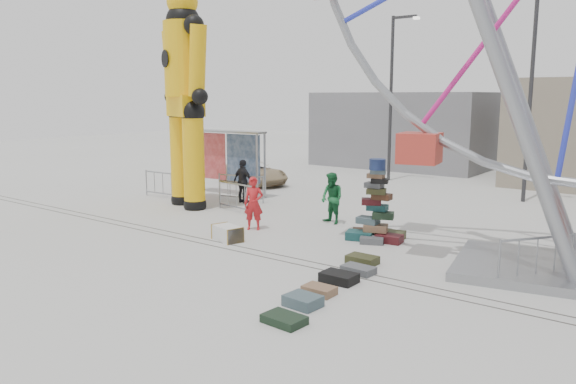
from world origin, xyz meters
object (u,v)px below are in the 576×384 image
Objects in this scene: barricade_wheel_front at (537,260)px; pedestrian_green at (332,198)px; parked_suv at (253,173)px; lamp_post_left at (393,90)px; crash_test_dummy at (185,90)px; pedestrian_red at (254,203)px; barricade_dummy_c at (236,197)px; barricade_dummy_b at (241,188)px; barricade_dummy_a at (163,185)px; lamp_post_right at (534,88)px; banner_scaffold at (226,147)px; pedestrian_black at (243,181)px; suitcase_tower at (376,217)px; steamer_trunk at (227,233)px.

barricade_wheel_front is 1.17× the size of pedestrian_green.
lamp_post_left is at bearing -29.45° from parked_suv.
crash_test_dummy is 5.90m from pedestrian_red.
pedestrian_red is 2.69m from pedestrian_green.
lamp_post_left is 2.02× the size of parked_suv.
pedestrian_green is at bearing 18.12° from barricade_dummy_c.
barricade_dummy_b and barricade_wheel_front have the same top height.
lamp_post_left is at bearing 122.89° from pedestrian_green.
barricade_dummy_c is (4.43, -0.36, 0.00)m from barricade_dummy_a.
lamp_post_right is 2.08× the size of banner_scaffold.
pedestrian_black is at bearing -32.49° from banner_scaffold.
suitcase_tower is at bearing -22.73° from banner_scaffold.
crash_test_dummy is at bearing -155.26° from pedestrian_green.
lamp_post_right is 4.00× the size of barricade_dummy_a.
crash_test_dummy is (-10.15, -8.78, -0.06)m from lamp_post_right.
lamp_post_right is at bearing 31.11° from pedestrian_red.
pedestrian_black is (-1.92, -8.98, -3.62)m from lamp_post_left.
barricade_dummy_a and barricade_dummy_b have the same top height.
barricade_dummy_c is at bearing -155.00° from pedestrian_green.
crash_test_dummy reaches higher than pedestrian_red.
pedestrian_green is at bearing -74.01° from lamp_post_left.
suitcase_tower is at bearing -8.19° from pedestrian_green.
lamp_post_right is 12.10m from barricade_dummy_b.
pedestrian_black is (1.22, 1.80, -3.55)m from crash_test_dummy.
crash_test_dummy is 4.19× the size of barricade_dummy_c.
lamp_post_left is 14.45m from steamer_trunk.
lamp_post_left is at bearing -94.88° from pedestrian_black.
suitcase_tower is 4.40m from steamer_trunk.
pedestrian_red is (-0.28, 1.53, 0.63)m from steamer_trunk.
barricade_dummy_a is at bearing 25.78° from pedestrian_black.
barricade_dummy_c is 1.84m from pedestrian_black.
lamp_post_right is 4.62× the size of pedestrian_black.
pedestrian_black is at bearing 110.71° from barricade_wheel_front.
pedestrian_red is at bearing 125.68° from barricade_wheel_front.
barricade_dummy_b is at bearing -131.67° from parked_suv.
crash_test_dummy is (-3.15, -10.78, -0.06)m from lamp_post_left.
pedestrian_red is at bearing -19.47° from barricade_dummy_a.
parked_suv is (-1.05, 2.95, -1.52)m from banner_scaffold.
barricade_dummy_c is 10.88m from barricade_wheel_front.
banner_scaffold is 2.38m from pedestrian_black.
pedestrian_green is at bearing 140.19° from suitcase_tower.
barricade_dummy_a is 5.12m from parked_suv.
pedestrian_red is at bearing -119.10° from lamp_post_right.
banner_scaffold reaches higher than pedestrian_black.
pedestrian_black is at bearing 75.65° from crash_test_dummy.
lamp_post_right is at bearing 80.91° from steamer_trunk.
parked_suv is at bearing 135.29° from barricade_dummy_c.
crash_test_dummy is at bearing 132.92° from pedestrian_red.
crash_test_dummy is at bearing 63.01° from pedestrian_black.
crash_test_dummy reaches higher than barricade_wheel_front.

